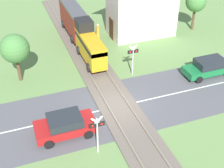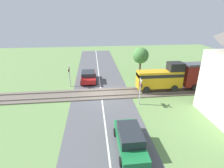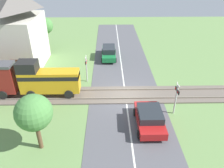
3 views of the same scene
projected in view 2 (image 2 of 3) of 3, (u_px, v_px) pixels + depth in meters
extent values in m
plane|color=#66894C|center=(101.00, 94.00, 19.54)|extent=(60.00, 60.00, 0.00)
cube|color=#515156|center=(101.00, 94.00, 19.54)|extent=(48.00, 6.40, 0.02)
cube|color=silver|center=(101.00, 94.00, 19.53)|extent=(48.00, 0.12, 0.00)
cube|color=#665B51|center=(101.00, 94.00, 19.52)|extent=(2.80, 48.00, 0.12)
cube|color=slate|center=(101.00, 90.00, 20.14)|extent=(0.10, 48.00, 0.12)
cube|color=slate|center=(102.00, 96.00, 18.81)|extent=(0.10, 48.00, 0.12)
cube|color=gold|center=(159.00, 79.00, 19.62)|extent=(1.35, 5.04, 1.90)
cube|color=black|center=(160.00, 75.00, 19.42)|extent=(1.37, 5.04, 0.36)
cube|color=black|center=(176.00, 66.00, 19.26)|extent=(1.35, 1.61, 0.90)
cylinder|color=black|center=(143.00, 85.00, 20.48)|extent=(0.14, 0.76, 0.76)
cylinder|color=black|center=(147.00, 90.00, 19.15)|extent=(0.14, 0.76, 0.76)
cylinder|color=black|center=(169.00, 84.00, 20.81)|extent=(0.14, 0.76, 0.76)
cylinder|color=black|center=(175.00, 89.00, 19.48)|extent=(0.14, 0.76, 0.76)
cube|color=maroon|center=(209.00, 75.00, 20.14)|extent=(1.35, 6.13, 2.40)
cube|color=#47474C|center=(212.00, 64.00, 19.64)|extent=(1.41, 6.13, 0.24)
cylinder|color=black|center=(188.00, 83.00, 21.05)|extent=(0.14, 0.76, 0.76)
cylinder|color=black|center=(195.00, 88.00, 19.73)|extent=(0.14, 0.76, 0.76)
cylinder|color=black|center=(219.00, 82.00, 21.46)|extent=(0.14, 0.76, 0.76)
cube|color=#A81919|center=(89.00, 77.00, 22.96)|extent=(3.83, 1.84, 0.56)
cube|color=#23282D|center=(88.00, 74.00, 22.76)|extent=(2.11, 1.69, 0.52)
cylinder|color=black|center=(96.00, 83.00, 22.02)|extent=(0.60, 0.18, 0.60)
cylinder|color=black|center=(81.00, 83.00, 21.83)|extent=(0.60, 0.18, 0.60)
cylinder|color=black|center=(95.00, 76.00, 24.31)|extent=(0.60, 0.18, 0.60)
cylinder|color=black|center=(82.00, 76.00, 24.12)|extent=(0.60, 0.18, 0.60)
cube|color=#197038|center=(130.00, 141.00, 11.60)|extent=(4.29, 1.60, 0.55)
cube|color=#23282D|center=(130.00, 134.00, 11.38)|extent=(2.36, 1.47, 0.61)
cylinder|color=black|center=(115.00, 132.00, 12.91)|extent=(0.60, 0.18, 0.60)
cylinder|color=black|center=(136.00, 131.00, 13.07)|extent=(0.60, 0.18, 0.60)
cylinder|color=black|center=(121.00, 162.00, 10.34)|extent=(0.60, 0.18, 0.60)
cylinder|color=black|center=(147.00, 159.00, 10.51)|extent=(0.60, 0.18, 0.60)
cylinder|color=#B7B7B7|center=(70.00, 76.00, 21.13)|extent=(0.12, 0.12, 2.62)
cube|color=black|center=(69.00, 70.00, 20.82)|extent=(0.90, 0.08, 0.28)
sphere|color=red|center=(69.00, 69.00, 21.06)|extent=(0.18, 0.18, 0.18)
sphere|color=red|center=(69.00, 71.00, 20.57)|extent=(0.18, 0.18, 0.18)
cube|color=silver|center=(69.00, 68.00, 20.73)|extent=(0.72, 0.04, 0.72)
cube|color=silver|center=(69.00, 68.00, 20.73)|extent=(0.72, 0.04, 0.72)
cylinder|color=#B7B7B7|center=(140.00, 92.00, 16.95)|extent=(0.12, 0.12, 2.62)
cube|color=black|center=(141.00, 84.00, 16.63)|extent=(0.90, 0.08, 0.28)
sphere|color=red|center=(141.00, 85.00, 16.39)|extent=(0.18, 0.18, 0.18)
sphere|color=red|center=(140.00, 83.00, 16.88)|extent=(0.18, 0.18, 0.18)
cube|color=silver|center=(141.00, 82.00, 16.55)|extent=(0.72, 0.04, 0.72)
cube|color=silver|center=(141.00, 82.00, 16.55)|extent=(0.72, 0.04, 0.72)
cube|color=#472D1E|center=(212.00, 94.00, 17.11)|extent=(0.06, 1.10, 2.10)
cylinder|color=gold|center=(205.00, 92.00, 18.51)|extent=(0.41, 0.41, 1.40)
sphere|color=beige|center=(206.00, 85.00, 18.19)|extent=(0.26, 0.26, 0.26)
cylinder|color=brown|center=(140.00, 68.00, 25.43)|extent=(0.28, 0.28, 1.89)
sphere|color=#477F3D|center=(141.00, 55.00, 24.71)|extent=(2.26, 2.26, 2.26)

